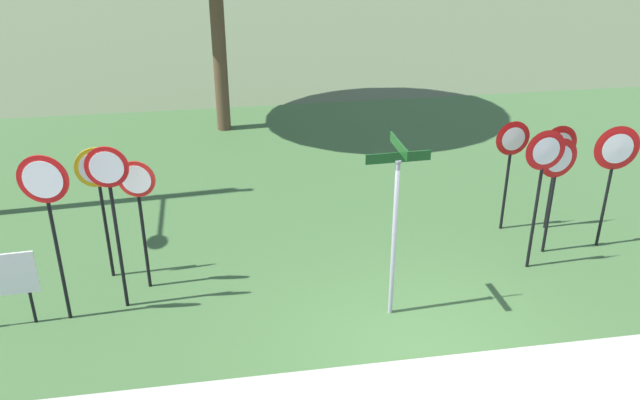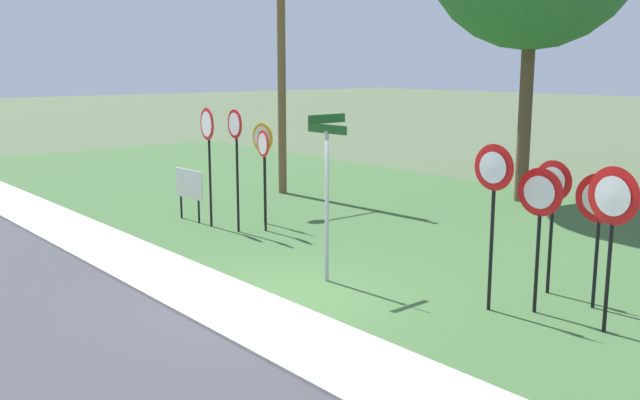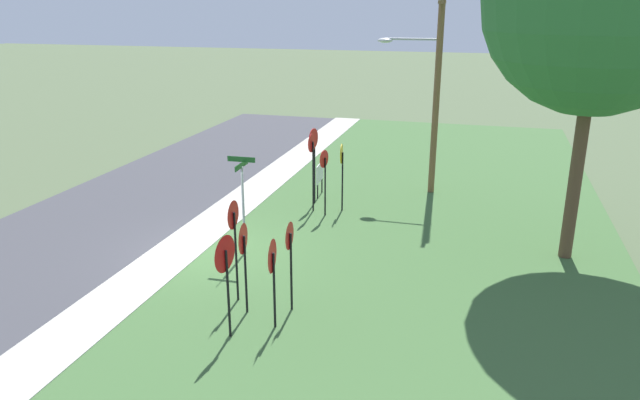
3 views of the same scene
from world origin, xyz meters
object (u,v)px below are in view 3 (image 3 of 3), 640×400
(yield_sign_far_right, at_px, (272,263))
(yield_sign_near_right, at_px, (289,246))
(stop_sign_near_right, at_px, (314,149))
(stop_sign_far_center, at_px, (324,169))
(notice_board, at_px, (320,174))
(stop_sign_far_left, at_px, (342,163))
(utility_pole, at_px, (433,79))
(yield_sign_center, at_px, (225,262))
(yield_sign_near_left, at_px, (243,247))
(yield_sign_far_left, at_px, (234,227))
(stop_sign_near_left, at_px, (312,156))
(street_name_post, at_px, (243,197))
(oak_tree_left, at_px, (600,0))

(yield_sign_far_right, bearing_deg, yield_sign_near_right, 166.98)
(stop_sign_near_right, distance_m, stop_sign_far_center, 1.43)
(stop_sign_near_right, relative_size, notice_board, 2.21)
(stop_sign_far_left, height_order, utility_pole, utility_pole)
(stop_sign_far_center, height_order, utility_pole, utility_pole)
(stop_sign_near_right, relative_size, yield_sign_center, 1.17)
(yield_sign_near_left, distance_m, yield_sign_far_right, 0.99)
(stop_sign_far_left, relative_size, yield_sign_far_left, 0.93)
(yield_sign_center, bearing_deg, notice_board, -168.60)
(notice_board, bearing_deg, yield_sign_far_right, 6.05)
(notice_board, bearing_deg, yield_sign_near_left, 1.17)
(stop_sign_near_right, bearing_deg, yield_sign_far_right, 18.92)
(stop_sign_far_center, distance_m, yield_sign_near_right, 6.72)
(yield_sign_near_right, distance_m, yield_sign_far_right, 0.88)
(yield_sign_near_left, relative_size, yield_sign_far_left, 0.87)
(stop_sign_far_center, xyz_separation_m, utility_pole, (-3.71, 3.10, 2.69))
(notice_board, bearing_deg, yield_sign_near_right, 7.68)
(stop_sign_near_left, height_order, yield_sign_far_left, stop_sign_near_left)
(utility_pole, height_order, notice_board, utility_pole)
(stop_sign_far_left, xyz_separation_m, street_name_post, (4.45, -1.81, 0.01))
(yield_sign_near_right, bearing_deg, stop_sign_near_right, -169.35)
(stop_sign_near_right, distance_m, street_name_post, 5.03)
(yield_sign_near_right, bearing_deg, oak_tree_left, 126.08)
(stop_sign_far_left, xyz_separation_m, stop_sign_far_center, (0.65, -0.44, -0.09))
(stop_sign_near_right, height_order, yield_sign_far_right, stop_sign_near_right)
(yield_sign_near_left, bearing_deg, stop_sign_far_left, 170.65)
(yield_sign_far_left, bearing_deg, notice_board, -179.63)
(yield_sign_far_right, relative_size, street_name_post, 0.73)
(yield_sign_near_right, relative_size, oak_tree_left, 0.22)
(notice_board, bearing_deg, street_name_post, -9.54)
(utility_pole, height_order, oak_tree_left, oak_tree_left)
(stop_sign_far_center, height_order, yield_sign_near_left, stop_sign_far_center)
(stop_sign_near_right, height_order, yield_sign_center, stop_sign_near_right)
(stop_sign_near_right, height_order, street_name_post, street_name_post)
(street_name_post, relative_size, oak_tree_left, 0.29)
(yield_sign_near_right, bearing_deg, yield_sign_far_right, -8.84)
(yield_sign_center, xyz_separation_m, notice_board, (-10.23, -0.81, -0.93))
(yield_sign_near_right, distance_m, utility_pole, 10.91)
(stop_sign_far_left, distance_m, oak_tree_left, 9.18)
(yield_sign_near_left, height_order, street_name_post, street_name_post)
(stop_sign_far_center, distance_m, street_name_post, 4.04)
(stop_sign_far_left, distance_m, yield_sign_far_left, 7.25)
(street_name_post, bearing_deg, utility_pole, 147.64)
(street_name_post, bearing_deg, yield_sign_near_right, 37.83)
(stop_sign_near_left, relative_size, oak_tree_left, 0.28)
(stop_sign_far_left, height_order, street_name_post, street_name_post)
(stop_sign_near_left, relative_size, utility_pole, 0.35)
(yield_sign_near_left, relative_size, utility_pole, 0.28)
(yield_sign_near_left, relative_size, oak_tree_left, 0.22)
(notice_board, height_order, oak_tree_left, oak_tree_left)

